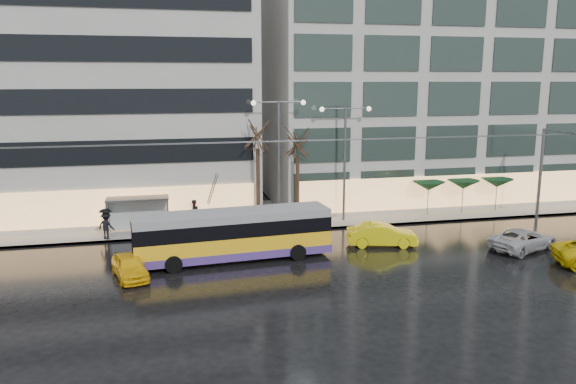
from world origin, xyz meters
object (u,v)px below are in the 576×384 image
object	(u,v)px
trolleybus	(233,236)
taxi_a	(130,266)
bus_shelter	(132,207)
street_lamp_near	(279,145)

from	to	relation	value
trolleybus	taxi_a	world-z (taller)	trolleybus
bus_shelter	street_lamp_near	world-z (taller)	street_lamp_near
bus_shelter	street_lamp_near	xyz separation A→B (m)	(10.38, 0.11, 4.03)
trolleybus	taxi_a	size ratio (longest dim) A/B	3.11
taxi_a	street_lamp_near	bearing A→B (deg)	27.43
trolleybus	bus_shelter	size ratio (longest dim) A/B	2.82
bus_shelter	street_lamp_near	distance (m)	11.14
bus_shelter	street_lamp_near	bearing A→B (deg)	0.63
trolleybus	street_lamp_near	size ratio (longest dim) A/B	1.31
bus_shelter	taxi_a	distance (m)	9.05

